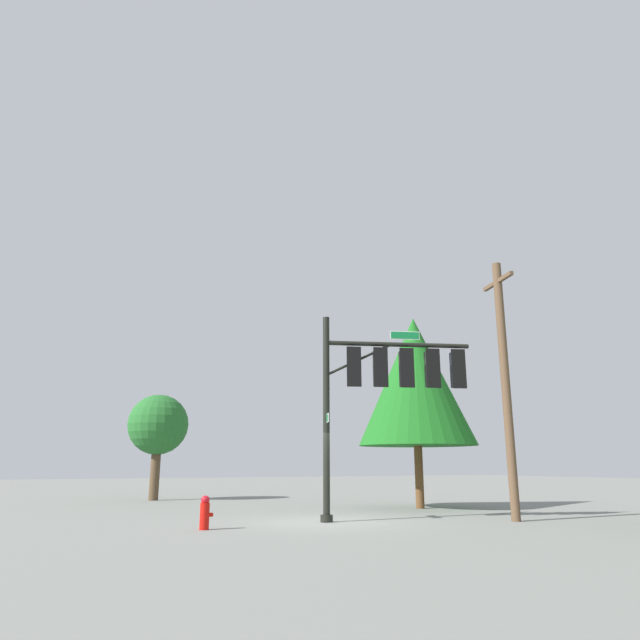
# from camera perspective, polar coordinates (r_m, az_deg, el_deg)

# --- Properties ---
(ground_plane) EXTENTS (120.00, 120.00, 0.00)m
(ground_plane) POSITION_cam_1_polar(r_m,az_deg,el_deg) (17.49, 0.66, -19.25)
(ground_plane) COLOR slate
(signal_pole_assembly) EXTENTS (4.46, 2.11, 6.02)m
(signal_pole_assembly) POSITION_cam_1_polar(r_m,az_deg,el_deg) (18.00, 6.81, -5.63)
(signal_pole_assembly) COLOR black
(signal_pole_assembly) RESTS_ON ground_plane
(utility_pole) EXTENTS (0.61, 1.76, 7.86)m
(utility_pole) POSITION_cam_1_polar(r_m,az_deg,el_deg) (18.68, 17.75, -5.72)
(utility_pole) COLOR brown
(utility_pole) RESTS_ON ground_plane
(fire_hydrant) EXTENTS (0.33, 0.24, 0.83)m
(fire_hydrant) POSITION_cam_1_polar(r_m,az_deg,el_deg) (15.72, -11.25, -18.08)
(fire_hydrant) COLOR red
(fire_hydrant) RESTS_ON ground_plane
(tree_near) EXTENTS (4.54, 4.54, 7.35)m
(tree_near) POSITION_cam_1_polar(r_m,az_deg,el_deg) (23.28, 9.35, -5.89)
(tree_near) COLOR brown
(tree_near) RESTS_ON ground_plane
(tree_far) EXTENTS (2.81, 2.81, 4.85)m
(tree_far) POSITION_cam_1_polar(r_m,az_deg,el_deg) (28.95, -15.62, -9.94)
(tree_far) COLOR brown
(tree_far) RESTS_ON ground_plane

